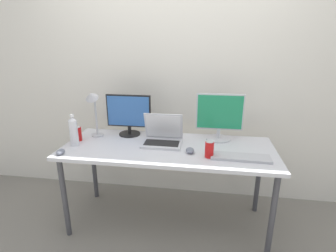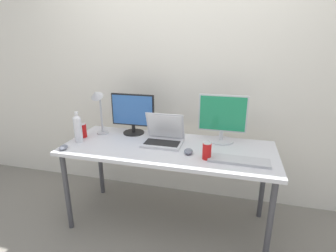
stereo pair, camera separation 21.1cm
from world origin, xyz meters
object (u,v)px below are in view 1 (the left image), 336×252
object	(u,v)px
work_desk	(168,154)
keyboard_main	(240,157)
laptop_silver	(163,137)
desk_lamp	(93,105)
mouse_by_laptop	(190,150)
soda_can_near_keyboard	(78,134)
mouse_by_keyboard	(61,152)
water_bottle	(74,131)
monitor_left	(129,114)
soda_can_by_laptop	(209,149)
monitor_center	(219,116)

from	to	relation	value
work_desk	keyboard_main	size ratio (longest dim) A/B	3.97
laptop_silver	keyboard_main	bearing A→B (deg)	-18.96
desk_lamp	mouse_by_laptop	bearing A→B (deg)	-13.59
work_desk	soda_can_near_keyboard	distance (m)	0.81
mouse_by_keyboard	soda_can_near_keyboard	world-z (taller)	soda_can_near_keyboard
mouse_by_laptop	water_bottle	world-z (taller)	water_bottle
work_desk	keyboard_main	bearing A→B (deg)	-14.31
monitor_left	laptop_silver	xyz separation A→B (m)	(0.34, -0.17, -0.14)
laptop_silver	desk_lamp	world-z (taller)	desk_lamp
work_desk	mouse_by_keyboard	xyz separation A→B (m)	(-0.80, -0.27, 0.08)
mouse_by_keyboard	soda_can_by_laptop	xyz separation A→B (m)	(1.14, 0.11, 0.05)
monitor_left	laptop_silver	distance (m)	0.40
keyboard_main	soda_can_by_laptop	size ratio (longest dim) A/B	3.48
desk_lamp	keyboard_main	bearing A→B (deg)	-11.85
keyboard_main	mouse_by_laptop	bearing A→B (deg)	173.53
soda_can_by_laptop	monitor_left	bearing A→B (deg)	152.03
laptop_silver	soda_can_near_keyboard	world-z (taller)	laptop_silver
monitor_center	mouse_by_laptop	size ratio (longest dim) A/B	4.12
work_desk	soda_can_by_laptop	distance (m)	0.39
water_bottle	monitor_center	bearing A→B (deg)	14.85
monitor_center	laptop_silver	bearing A→B (deg)	-160.62
work_desk	keyboard_main	world-z (taller)	keyboard_main
monitor_left	mouse_by_laptop	xyz separation A→B (m)	(0.59, -0.33, -0.18)
monitor_left	soda_can_by_laptop	distance (m)	0.84
monitor_left	mouse_by_keyboard	bearing A→B (deg)	-128.72
mouse_by_keyboard	water_bottle	bearing A→B (deg)	70.60
soda_can_near_keyboard	desk_lamp	distance (m)	0.28
monitor_left	monitor_center	bearing A→B (deg)	-0.03
mouse_by_laptop	desk_lamp	size ratio (longest dim) A/B	0.22
laptop_silver	monitor_left	bearing A→B (deg)	154.02
laptop_silver	mouse_by_keyboard	world-z (taller)	laptop_silver
monitor_center	soda_can_near_keyboard	world-z (taller)	monitor_center
monitor_left	laptop_silver	bearing A→B (deg)	-25.98
water_bottle	mouse_by_laptop	bearing A→B (deg)	-0.71
monitor_center	soda_can_by_laptop	bearing A→B (deg)	-101.48
keyboard_main	water_bottle	xyz separation A→B (m)	(-1.35, 0.06, 0.11)
monitor_center	soda_can_near_keyboard	size ratio (longest dim) A/B	3.25
mouse_by_keyboard	water_bottle	world-z (taller)	water_bottle
keyboard_main	laptop_silver	bearing A→B (deg)	162.36
monitor_left	keyboard_main	bearing A→B (deg)	-21.52
mouse_by_keyboard	soda_can_by_laptop	size ratio (longest dim) A/B	0.74
mouse_by_laptop	water_bottle	size ratio (longest dim) A/B	0.37
laptop_silver	mouse_by_keyboard	xyz separation A→B (m)	(-0.75, -0.34, -0.04)
laptop_silver	mouse_by_keyboard	size ratio (longest dim) A/B	3.52
laptop_silver	soda_can_by_laptop	bearing A→B (deg)	-29.65
laptop_silver	mouse_by_laptop	bearing A→B (deg)	-33.55
work_desk	water_bottle	distance (m)	0.81
soda_can_near_keyboard	water_bottle	bearing A→B (deg)	-77.94
soda_can_near_keyboard	desk_lamp	xyz separation A→B (m)	(0.12, 0.10, 0.24)
laptop_silver	desk_lamp	bearing A→B (deg)	175.65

